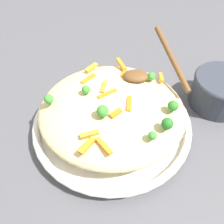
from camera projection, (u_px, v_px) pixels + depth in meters
ground_plane at (112, 129)px, 0.56m from camera, size 2.40×2.40×0.00m
serving_bowl at (112, 123)px, 0.54m from camera, size 0.35×0.35×0.04m
pasta_mound at (112, 110)px, 0.51m from camera, size 0.31×0.29×0.07m
carrot_piece_0 at (91, 67)px, 0.56m from camera, size 0.03×0.03×0.01m
carrot_piece_1 at (107, 94)px, 0.49m from camera, size 0.04×0.03×0.01m
carrot_piece_2 at (90, 134)px, 0.43m from camera, size 0.04×0.02×0.01m
carrot_piece_3 at (129, 104)px, 0.47m from camera, size 0.01×0.04×0.01m
carrot_piece_4 at (124, 74)px, 0.54m from camera, size 0.02×0.03×0.01m
carrot_piece_5 at (104, 146)px, 0.41m from camera, size 0.03×0.04×0.01m
carrot_piece_6 at (88, 79)px, 0.53m from camera, size 0.03×0.04×0.01m
carrot_piece_7 at (161, 77)px, 0.53m from camera, size 0.01×0.03×0.01m
carrot_piece_8 at (121, 64)px, 0.56m from camera, size 0.03×0.04×0.01m
carrot_piece_9 at (87, 145)px, 0.42m from camera, size 0.03×0.04×0.01m
carrot_piece_10 at (104, 87)px, 0.51m from camera, size 0.01×0.04×0.01m
carrot_piece_11 at (116, 113)px, 0.46m from camera, size 0.03×0.03×0.01m
broccoli_floret_0 at (103, 111)px, 0.44m from camera, size 0.02×0.02×0.03m
broccoli_floret_1 at (152, 136)px, 0.42m from camera, size 0.02×0.02×0.02m
broccoli_floret_2 at (86, 90)px, 0.49m from camera, size 0.02×0.02×0.02m
broccoli_floret_3 at (173, 106)px, 0.46m from camera, size 0.02×0.02×0.03m
broccoli_floret_4 at (167, 124)px, 0.43m from camera, size 0.02×0.02×0.03m
broccoli_floret_5 at (49, 99)px, 0.48m from camera, size 0.02×0.02×0.02m
broccoli_floret_6 at (151, 76)px, 0.52m from camera, size 0.02×0.02×0.02m
serving_spoon at (150, 69)px, 0.52m from camera, size 0.14×0.16×0.07m
companion_bowl at (220, 90)px, 0.58m from camera, size 0.14×0.14×0.08m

